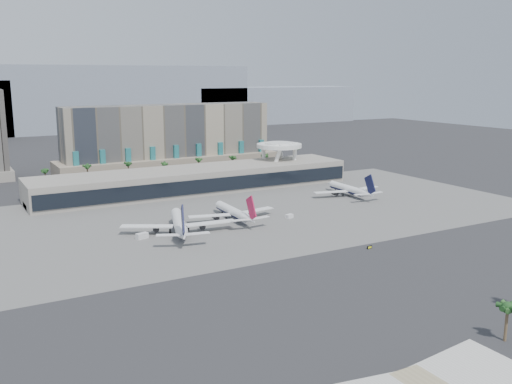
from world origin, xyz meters
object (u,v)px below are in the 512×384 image
service_vehicle_a (142,236)px  airliner_right (349,189)px  service_vehicle_b (289,216)px  taxiway_sign (369,247)px  airliner_left (179,223)px  airliner_centre (234,212)px

service_vehicle_a → airliner_right: bearing=-3.8°
service_vehicle_b → airliner_right: bearing=8.4°
taxiway_sign → airliner_left: bearing=125.8°
service_vehicle_b → taxiway_sign: (1.06, -50.67, -0.33)m
airliner_left → airliner_right: (100.88, 23.33, -0.57)m
taxiway_sign → airliner_centre: bearing=102.4°
airliner_left → service_vehicle_a: 15.20m
service_vehicle_b → taxiway_sign: 50.68m
airliner_left → airliner_centre: 28.86m
airliner_centre → service_vehicle_a: bearing=-166.6°
airliner_right → airliner_left: bearing=-164.7°
airliner_centre → service_vehicle_a: airliner_centre is taller
airliner_centre → airliner_left: bearing=-161.0°
taxiway_sign → service_vehicle_b: bearing=82.2°
airliner_left → service_vehicle_b: airliner_left is taller
airliner_right → airliner_centre: bearing=-166.0°
airliner_left → airliner_centre: airliner_left is taller
service_vehicle_b → airliner_left: bearing=162.5°
airliner_centre → airliner_right: (73.21, 15.14, -0.04)m
service_vehicle_b → taxiway_sign: bearing=-105.6°
service_vehicle_a → airliner_left: bearing=-15.1°
taxiway_sign → airliner_right: bearing=47.2°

